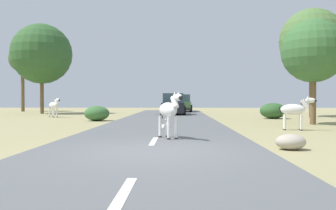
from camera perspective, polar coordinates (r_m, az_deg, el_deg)
The scene contains 15 objects.
ground_plane at distance 8.75m, azimuth -2.28°, elevation -7.75°, with size 90.00×90.00×0.00m, color #998E60.
road at distance 8.75m, azimuth -3.23°, elevation -7.57°, with size 6.00×64.00×0.05m, color #56595B.
lane_markings at distance 7.76m, azimuth -3.86°, elevation -8.46°, with size 0.16×56.00×0.01m.
zebra_0 at distance 11.42m, azimuth 0.19°, elevation -0.91°, with size 0.93×1.49×1.51m.
zebra_1 at distance 26.93m, azimuth -17.93°, elevation -0.09°, with size 1.23×1.18×1.43m.
zebra_3 at distance 15.95m, azimuth 19.74°, elevation -0.76°, with size 1.52×0.58×1.44m.
car_0 at distance 29.29m, azimuth 0.88°, elevation 0.03°, with size 2.05×4.36×1.74m.
car_1 at distance 35.99m, azimuth 2.29°, elevation 0.21°, with size 2.20×4.43×1.74m.
tree_0 at distance 41.01m, azimuth -22.38°, elevation 6.78°, with size 2.84×2.84×7.03m.
tree_1 at distance 19.98m, azimuth 22.36°, elevation 8.02°, with size 3.27×3.27×5.46m.
tree_3 at distance 34.25m, azimuth -19.68°, elevation 7.75°, with size 5.40×5.40×8.11m.
tree_5 at distance 28.61m, azimuth 22.17°, elevation 9.55°, with size 4.71×4.71×8.00m.
bush_1 at distance 24.91m, azimuth 16.57°, elevation -0.91°, with size 1.76×1.58×1.06m, color #2D5628.
bush_3 at distance 21.88m, azimuth -11.40°, elevation -1.33°, with size 1.52×1.37×0.91m, color #386633.
rock_1 at distance 9.82m, azimuth 19.14°, elevation -5.64°, with size 0.79×0.65×0.41m, color #A89E8C.
Camera 1 is at (0.59, -8.62, 1.32)m, focal length 37.84 mm.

